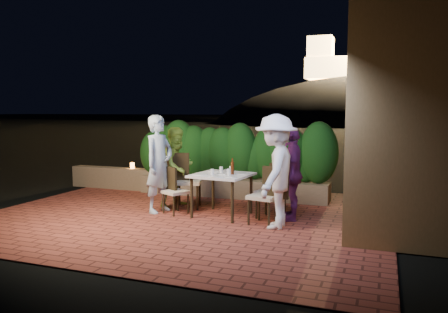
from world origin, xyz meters
The scene contains 32 objects.
ground centered at (0.00, 0.00, -0.02)m, with size 400.00×400.00×0.00m, color black.
terrace_floor centered at (0.00, 0.50, -0.07)m, with size 7.00×6.00×0.15m, color brown.
building_wall centered at (3.60, 2.00, 2.50)m, with size 1.60×5.00×5.00m, color olive.
window_pane centered at (2.82, 1.50, 2.00)m, with size 0.08×1.00×1.40m, color black.
window_frame centered at (2.81, 1.50, 2.00)m, with size 0.06×1.15×1.55m, color black.
planter centered at (0.20, 2.30, 0.20)m, with size 4.20×0.55×0.40m, color #77654C.
hedge centered at (0.20, 2.30, 0.95)m, with size 4.00×0.70×1.10m, color #123F11, non-canonical shape.
parapet centered at (-2.80, 2.30, 0.25)m, with size 2.20×0.30×0.50m, color #77654C.
hill centered at (2.00, 60.00, -4.00)m, with size 52.00×40.00×22.00m, color black.
fortress centered at (2.00, 60.00, 10.50)m, with size 26.00×8.00×8.00m, color #FFCC7A, non-canonical shape.
dining_table centered at (0.63, 0.60, 0.38)m, with size 0.95×0.95×0.75m, color white, non-canonical shape.
plate_nw centered at (0.31, 0.38, 0.76)m, with size 0.24×0.24×0.01m, color white.
plate_sw centered at (0.38, 0.85, 0.76)m, with size 0.22×0.22×0.01m, color white.
plate_ne centered at (0.89, 0.33, 0.76)m, with size 0.20×0.20×0.01m, color white.
plate_se centered at (0.95, 0.75, 0.76)m, with size 0.24×0.24×0.01m, color white.
plate_centre centered at (0.64, 0.59, 0.76)m, with size 0.22×0.22×0.01m, color white.
plate_front centered at (0.66, 0.24, 0.76)m, with size 0.24×0.24×0.01m, color white.
glass_nw centered at (0.51, 0.44, 0.80)m, with size 0.06×0.06×0.10m, color silver.
glass_sw centered at (0.54, 0.78, 0.80)m, with size 0.06×0.06×0.11m, color silver.
glass_ne centered at (0.79, 0.51, 0.81)m, with size 0.07×0.07×0.11m, color silver.
glass_se centered at (0.74, 0.77, 0.81)m, with size 0.07×0.07×0.12m, color silver.
beer_bottle centered at (0.81, 0.63, 0.89)m, with size 0.06×0.06×0.29m, color #491F0C, non-canonical shape.
bowl centered at (0.63, 0.92, 0.77)m, with size 0.15×0.15×0.04m, color white.
chair_left_front centered at (-0.22, 0.46, 0.42)m, with size 0.39×0.39×0.84m, color black, non-canonical shape.
chair_left_back centered at (-0.21, 0.97, 0.53)m, with size 0.49×0.49×1.06m, color black, non-canonical shape.
chair_right_front centered at (1.48, 0.29, 0.48)m, with size 0.45×0.45×0.97m, color black, non-canonical shape.
chair_right_back centered at (1.48, 0.74, 0.48)m, with size 0.45×0.45×0.97m, color black, non-canonical shape.
diner_blue centered at (-0.56, 0.48, 0.89)m, with size 0.65×0.43×1.79m, color #A1BACF.
diner_green centered at (-0.45, 1.02, 0.77)m, with size 0.75×0.59×1.55m, color #8BB93A.
diner_white centered at (1.70, 0.17, 0.91)m, with size 1.17×0.67×1.81m, color white.
diner_purple centered at (1.83, 0.76, 0.80)m, with size 0.93×0.39×1.60m, color #65236B.
parapet_lamp centered at (-2.28, 2.30, 0.57)m, with size 0.10×0.10×0.14m, color orange.
Camera 1 is at (3.31, -6.53, 1.86)m, focal length 35.00 mm.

